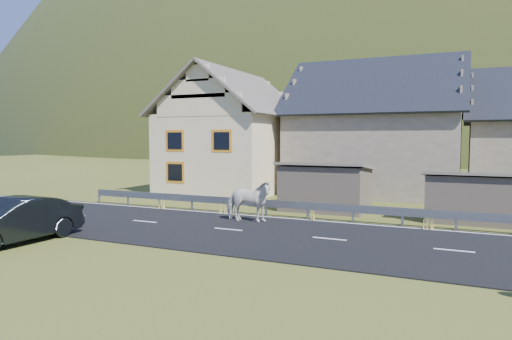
% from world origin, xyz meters
% --- Properties ---
extents(ground, '(160.00, 160.00, 0.00)m').
position_xyz_m(ground, '(0.00, 0.00, 0.00)').
color(ground, '#464D1C').
rests_on(ground, ground).
extents(road, '(60.00, 7.00, 0.04)m').
position_xyz_m(road, '(0.00, 0.00, 0.02)').
color(road, black).
rests_on(road, ground).
extents(lane_markings, '(60.00, 6.60, 0.01)m').
position_xyz_m(lane_markings, '(0.00, 0.00, 0.04)').
color(lane_markings, silver).
rests_on(lane_markings, road).
extents(guardrail, '(28.10, 0.09, 0.75)m').
position_xyz_m(guardrail, '(-0.00, 3.68, 0.56)').
color(guardrail, '#93969B').
rests_on(guardrail, ground).
extents(shed_left, '(4.30, 3.30, 2.40)m').
position_xyz_m(shed_left, '(-2.00, 6.50, 1.10)').
color(shed_left, brown).
rests_on(shed_left, ground).
extents(shed_right, '(3.80, 2.90, 2.20)m').
position_xyz_m(shed_right, '(4.50, 6.00, 1.00)').
color(shed_right, brown).
rests_on(shed_right, ground).
extents(house_cream, '(7.80, 9.80, 8.30)m').
position_xyz_m(house_cream, '(-10.00, 12.00, 4.36)').
color(house_cream, beige).
rests_on(house_cream, ground).
extents(house_stone_a, '(10.80, 9.80, 8.90)m').
position_xyz_m(house_stone_a, '(-1.00, 15.00, 4.63)').
color(house_stone_a, gray).
rests_on(house_stone_a, ground).
extents(mountain, '(440.00, 280.00, 260.00)m').
position_xyz_m(mountain, '(5.00, 180.00, -20.00)').
color(mountain, '#243212').
rests_on(mountain, ground).
extents(conifer_patch, '(76.00, 50.00, 28.00)m').
position_xyz_m(conifer_patch, '(-55.00, 110.00, 6.00)').
color(conifer_patch, black).
rests_on(conifer_patch, ground).
extents(horse, '(1.14, 2.17, 1.77)m').
position_xyz_m(horse, '(-4.00, 1.78, 0.92)').
color(horse, silver).
rests_on(horse, road).
extents(car, '(1.76, 4.69, 1.53)m').
position_xyz_m(car, '(-9.56, -4.94, 0.77)').
color(car, black).
rests_on(car, ground).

